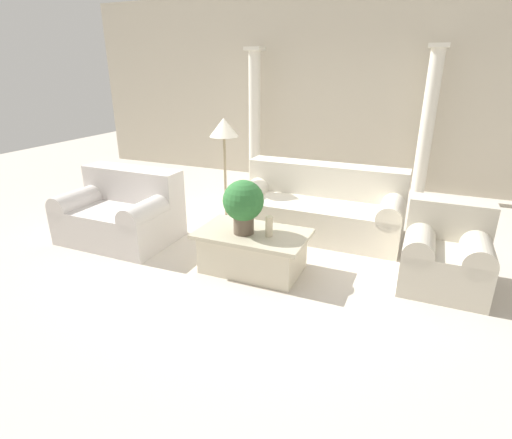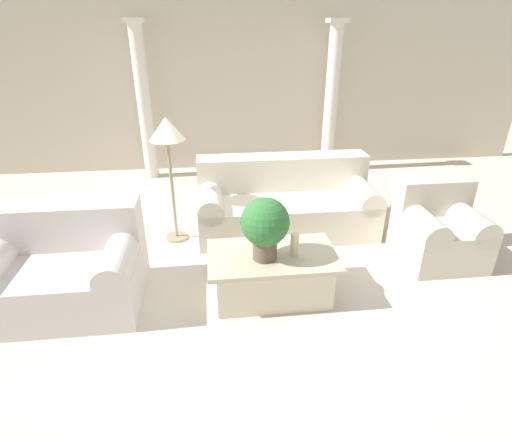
% 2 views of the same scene
% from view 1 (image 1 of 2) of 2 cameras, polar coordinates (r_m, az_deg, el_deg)
% --- Properties ---
extents(ground_plane, '(16.00, 16.00, 0.00)m').
position_cam_1_polar(ground_plane, '(4.65, 1.62, -4.36)').
color(ground_plane, beige).
extents(wall_back, '(10.00, 0.06, 3.20)m').
position_cam_1_polar(wall_back, '(7.35, 11.73, 17.51)').
color(wall_back, beige).
rests_on(wall_back, ground_plane).
extents(sofa_long, '(2.03, 0.93, 0.83)m').
position_cam_1_polar(sofa_long, '(5.13, 9.14, 1.86)').
color(sofa_long, beige).
rests_on(sofa_long, ground_plane).
extents(loveseat, '(1.30, 0.93, 0.83)m').
position_cam_1_polar(loveseat, '(5.13, -18.55, 1.09)').
color(loveseat, silver).
rests_on(loveseat, ground_plane).
extents(coffee_table, '(1.12, 0.67, 0.43)m').
position_cam_1_polar(coffee_table, '(4.12, -0.47, -4.48)').
color(coffee_table, beige).
rests_on(coffee_table, ground_plane).
extents(potted_plant, '(0.41, 0.41, 0.55)m').
position_cam_1_polar(potted_plant, '(3.91, -1.81, 2.38)').
color(potted_plant, brown).
rests_on(potted_plant, coffee_table).
extents(pillar_candle, '(0.07, 0.07, 0.21)m').
position_cam_1_polar(pillar_candle, '(3.91, 1.87, -0.98)').
color(pillar_candle, beige).
rests_on(pillar_candle, coffee_table).
extents(floor_lamp, '(0.38, 0.38, 1.39)m').
position_cam_1_polar(floor_lamp, '(5.26, -4.59, 12.01)').
color(floor_lamp, gray).
rests_on(floor_lamp, ground_plane).
extents(column_left, '(0.29, 0.29, 2.31)m').
position_cam_1_polar(column_left, '(7.44, -0.21, 14.74)').
color(column_left, silver).
rests_on(column_left, ground_plane).
extents(column_right, '(0.29, 0.29, 2.31)m').
position_cam_1_polar(column_right, '(6.83, 23.29, 12.53)').
color(column_right, silver).
rests_on(column_right, ground_plane).
extents(armchair, '(0.77, 0.79, 0.80)m').
position_cam_1_polar(armchair, '(4.23, 25.48, -4.20)').
color(armchair, beige).
rests_on(armchair, ground_plane).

